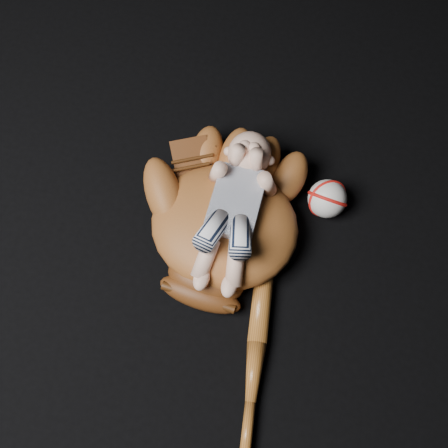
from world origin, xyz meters
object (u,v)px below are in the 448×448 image
object	(u,v)px
baseball_glove	(225,222)
newborn_baby	(233,213)
baseball_bat	(256,355)
baseball	(327,199)

from	to	relation	value
baseball_glove	newborn_baby	distance (m)	0.05
baseball_glove	baseball_bat	xyz separation A→B (m)	(0.09, -0.24, -0.05)
newborn_baby	baseball	size ratio (longest dim) A/B	4.10
baseball	baseball_glove	bearing A→B (deg)	-154.90
baseball_glove	baseball_bat	world-z (taller)	baseball_glove
baseball_glove	baseball	bearing A→B (deg)	36.17
newborn_baby	baseball_bat	size ratio (longest dim) A/B	0.82
baseball_glove	baseball	world-z (taller)	baseball_glove
baseball_glove	newborn_baby	bearing A→B (deg)	7.71
baseball_glove	newborn_baby	xyz separation A→B (m)	(0.02, -0.00, 0.05)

